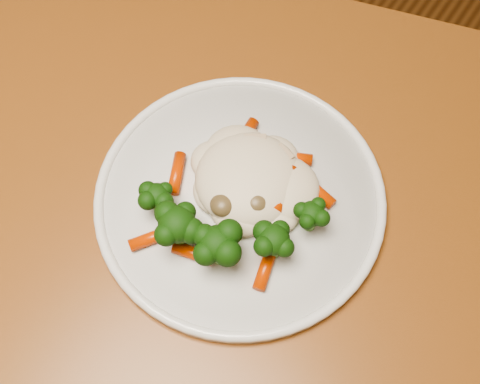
{
  "coord_description": "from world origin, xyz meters",
  "views": [
    {
      "loc": [
        0.41,
        -0.01,
        1.29
      ],
      "look_at": [
        0.26,
        0.21,
        0.77
      ],
      "focal_mm": 45.0,
      "sensor_mm": 36.0,
      "label": 1
    }
  ],
  "objects": [
    {
      "name": "meal",
      "position": [
        0.27,
        0.19,
        0.78
      ],
      "size": [
        0.17,
        0.18,
        0.05
      ],
      "color": "beige",
      "rests_on": "plate"
    },
    {
      "name": "plate",
      "position": [
        0.26,
        0.21,
        0.76
      ],
      "size": [
        0.28,
        0.28,
        0.01
      ],
      "primitive_type": "cylinder",
      "color": "white",
      "rests_on": "dining_table"
    },
    {
      "name": "dining_table",
      "position": [
        0.24,
        0.12,
        0.64
      ],
      "size": [
        1.28,
        1.02,
        0.75
      ],
      "rotation": [
        0.0,
        0.0,
        0.28
      ],
      "color": "brown",
      "rests_on": "ground"
    }
  ]
}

